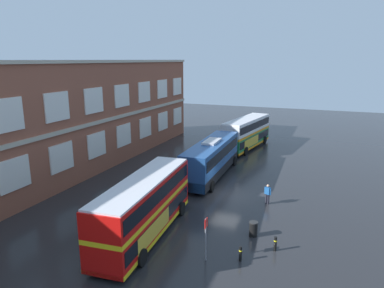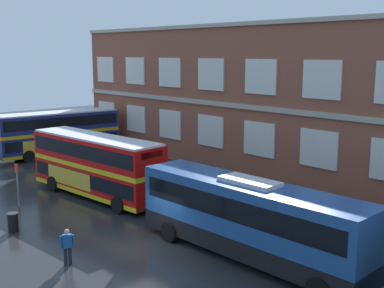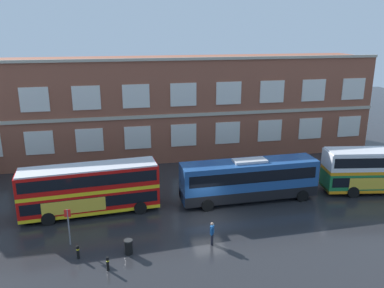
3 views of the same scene
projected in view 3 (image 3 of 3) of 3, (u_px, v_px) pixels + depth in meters
ground_plane at (203, 208)px, 33.61m from camera, size 120.00×120.00×0.00m
brick_terminal_building at (156, 107)px, 46.61m from camera, size 50.90×8.19×11.66m
double_decker_middle at (90, 189)px, 32.14m from camera, size 11.17×3.51×4.07m
double_decker_far at (384, 170)px, 36.40m from camera, size 11.26×4.23×4.07m
touring_coach at (249, 180)px, 34.59m from camera, size 12.06×3.11×3.80m
waiting_passenger at (212, 232)px, 27.75m from camera, size 0.38×0.62×1.70m
bus_stand_flag at (68, 223)px, 27.52m from camera, size 0.44×0.10×2.70m
station_litter_bin at (128, 247)px, 26.70m from camera, size 0.60×0.60×1.03m
safety_bollard_west at (108, 263)px, 24.87m from camera, size 0.19×0.19×0.95m
safety_bollard_east at (78, 252)px, 26.14m from camera, size 0.19×0.19×0.95m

